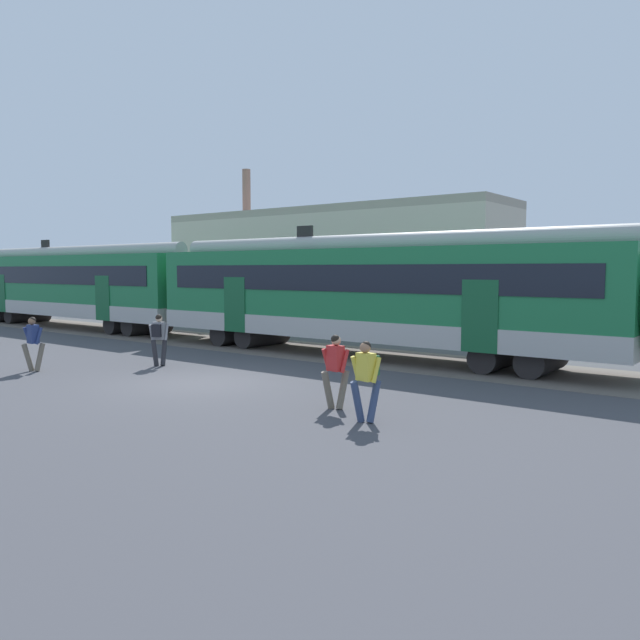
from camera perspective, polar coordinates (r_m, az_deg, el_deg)
name	(u,v)px	position (r m, az deg, el deg)	size (l,w,h in m)	color
ground_plane	(202,383)	(17.43, -10.74, -5.66)	(160.00, 160.00, 0.00)	#424247
track_bed	(166,336)	(29.77, -13.93, -1.44)	(80.00, 4.40, 0.01)	#605951
commuter_train	(82,285)	(35.19, -20.96, 2.98)	(56.65, 3.07, 4.73)	#B7B7B2
pedestrian_navy	(33,340)	(20.80, -24.75, -1.66)	(0.56, 0.63, 1.67)	#6B6051
pedestrian_grey	(159,335)	(20.54, -14.53, -1.38)	(0.51, 0.71, 1.67)	#28282D
pedestrian_red	(335,366)	(13.81, 1.42, -4.23)	(0.61, 0.61, 1.67)	#6B6051
pedestrian_yellow	(367,374)	(12.65, 4.28, -4.95)	(0.61, 0.61, 1.67)	navy
background_building	(327,267)	(34.98, 0.63, 4.84)	(20.57, 5.00, 9.20)	beige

